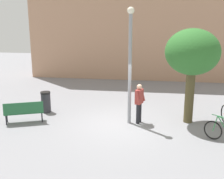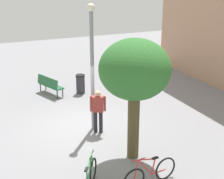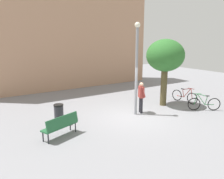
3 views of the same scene
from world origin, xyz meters
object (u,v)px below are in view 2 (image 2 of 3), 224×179
lamppost (92,61)px  person_by_lamppost (98,109)px  plaza_tree (135,71)px  park_bench (49,84)px  trash_bin (80,84)px  bicycle_red (150,173)px

lamppost → person_by_lamppost: lamppost is taller
lamppost → plaza_tree: lamppost is taller
park_bench → trash_bin: 1.51m
lamppost → bicycle_red: lamppost is taller
bicycle_red → plaza_tree: bearing=169.8°
trash_bin → bicycle_red: bearing=-4.8°
trash_bin → park_bench: bearing=-106.9°
lamppost → park_bench: 4.89m
person_by_lamppost → bicycle_red: (3.63, 0.11, -0.58)m
plaza_tree → trash_bin: plaza_tree is taller
lamppost → park_bench: bearing=-171.9°
person_by_lamppost → lamppost: bearing=-173.9°
person_by_lamppost → plaza_tree: 2.86m
plaza_tree → bicycle_red: bearing=-10.2°
park_bench → bicycle_red: size_ratio=0.92×
lamppost → person_by_lamppost: 1.79m
park_bench → plaza_tree: bearing=8.9°
person_by_lamppost → trash_bin: bearing=169.7°
park_bench → bicycle_red: 8.41m
person_by_lamppost → bicycle_red: 3.68m
lamppost → plaza_tree: (2.46, 0.44, 0.21)m
park_bench → bicycle_red: bearing=5.3°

